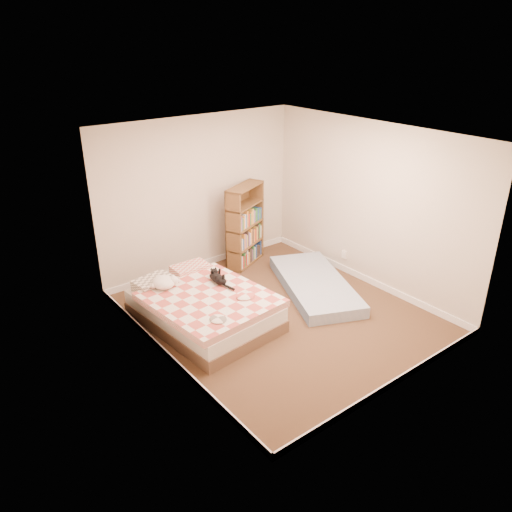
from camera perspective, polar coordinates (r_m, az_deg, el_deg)
room at (r=6.55m, az=2.78°, el=2.39°), size 3.51×4.01×2.51m
bed at (r=6.83m, az=-6.12°, el=-5.75°), size 1.55×2.03×0.51m
bookshelf at (r=8.40m, az=-1.35°, el=2.50°), size 0.93×0.60×1.37m
floor_mattress at (r=7.71m, az=6.74°, el=-3.29°), size 1.60×2.16×0.18m
black_cat at (r=6.93m, az=-4.50°, el=-2.49°), size 0.27×0.60×0.13m
white_dog at (r=6.86m, az=-10.40°, el=-2.97°), size 0.38×0.40×0.16m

